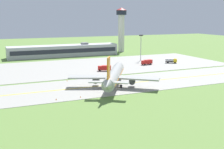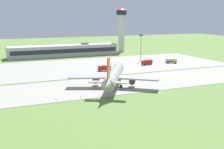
# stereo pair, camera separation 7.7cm
# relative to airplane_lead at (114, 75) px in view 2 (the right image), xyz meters

# --- Properties ---
(ground_plane) EXTENTS (500.00, 500.00, 0.00)m
(ground_plane) POSITION_rel_airplane_lead_xyz_m (-2.84, 2.72, -4.13)
(ground_plane) COLOR olive
(taxiway_strip) EXTENTS (240.00, 28.00, 0.10)m
(taxiway_strip) POSITION_rel_airplane_lead_xyz_m (-2.84, 2.72, -4.08)
(taxiway_strip) COLOR #9E9B93
(taxiway_strip) RESTS_ON ground
(apron_pad) EXTENTS (140.00, 52.00, 0.10)m
(apron_pad) POSITION_rel_airplane_lead_xyz_m (7.16, 44.72, -4.08)
(apron_pad) COLOR #9E9B93
(apron_pad) RESTS_ON ground
(taxiway_centreline) EXTENTS (220.00, 0.60, 0.01)m
(taxiway_centreline) POSITION_rel_airplane_lead_xyz_m (-2.84, 2.72, -4.03)
(taxiway_centreline) COLOR yellow
(taxiway_centreline) RESTS_ON taxiway_strip
(airplane_lead) EXTENTS (29.88, 35.89, 12.70)m
(airplane_lead) POSITION_rel_airplane_lead_xyz_m (0.00, 0.00, 0.00)
(airplane_lead) COLOR #ADADA8
(airplane_lead) RESTS_ON ground
(service_truck_baggage) EXTENTS (6.25, 3.08, 2.60)m
(service_truck_baggage) POSITION_rel_airplane_lead_xyz_m (35.06, 37.02, -2.60)
(service_truck_baggage) COLOR red
(service_truck_baggage) RESTS_ON ground
(service_truck_fuel) EXTENTS (6.33, 4.17, 2.60)m
(service_truck_fuel) POSITION_rel_airplane_lead_xyz_m (8.18, 29.34, -2.60)
(service_truck_fuel) COLOR red
(service_truck_fuel) RESTS_ON ground
(service_truck_catering) EXTENTS (6.24, 4.71, 2.65)m
(service_truck_catering) POSITION_rel_airplane_lead_xyz_m (49.65, 36.39, -2.60)
(service_truck_catering) COLOR yellow
(service_truck_catering) RESTS_ON ground
(terminal_building) EXTENTS (68.58, 11.94, 8.27)m
(terminal_building) POSITION_rel_airplane_lead_xyz_m (3.72, 86.64, -0.58)
(terminal_building) COLOR #B2B2B7
(terminal_building) RESTS_ON ground
(control_tower) EXTENTS (7.60, 7.60, 30.84)m
(control_tower) POSITION_rel_airplane_lead_xyz_m (47.78, 95.47, 14.21)
(control_tower) COLOR silver
(control_tower) RESTS_ON ground
(apron_light_mast) EXTENTS (2.40, 0.50, 14.70)m
(apron_light_mast) POSITION_rel_airplane_lead_xyz_m (39.19, 51.18, 5.19)
(apron_light_mast) COLOR gray
(apron_light_mast) RESTS_ON ground
(traffic_cone_near_edge) EXTENTS (0.44, 0.44, 0.60)m
(traffic_cone_near_edge) POSITION_rel_airplane_lead_xyz_m (-22.97, -8.88, -3.83)
(traffic_cone_near_edge) COLOR orange
(traffic_cone_near_edge) RESTS_ON ground
(traffic_cone_mid_edge) EXTENTS (0.44, 0.44, 0.60)m
(traffic_cone_mid_edge) POSITION_rel_airplane_lead_xyz_m (-13.30, 15.01, -3.83)
(traffic_cone_mid_edge) COLOR orange
(traffic_cone_mid_edge) RESTS_ON ground
(traffic_cone_far_edge) EXTENTS (0.44, 0.44, 0.60)m
(traffic_cone_far_edge) POSITION_rel_airplane_lead_xyz_m (-15.40, -9.19, -3.83)
(traffic_cone_far_edge) COLOR orange
(traffic_cone_far_edge) RESTS_ON ground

